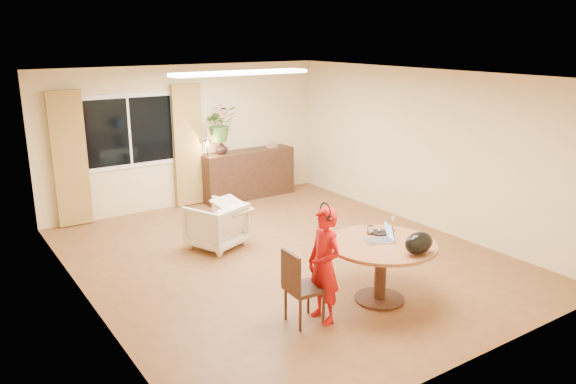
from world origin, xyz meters
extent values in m
plane|color=brown|center=(0.00, 0.00, 0.00)|extent=(6.50, 6.50, 0.00)
plane|color=white|center=(0.00, 0.00, 2.60)|extent=(6.50, 6.50, 0.00)
plane|color=#D5B68A|center=(0.00, 3.25, 1.30)|extent=(5.50, 0.00, 5.50)
plane|color=#D5B68A|center=(-2.75, 0.00, 1.30)|extent=(0.00, 6.50, 6.50)
plane|color=#D5B68A|center=(2.75, 0.00, 1.30)|extent=(0.00, 6.50, 6.50)
cube|color=white|center=(-1.10, 3.23, 1.50)|extent=(1.70, 0.02, 1.30)
cube|color=black|center=(-1.10, 3.22, 1.50)|extent=(1.55, 0.01, 1.15)
cube|color=white|center=(-1.10, 3.22, 1.50)|extent=(0.04, 0.01, 1.15)
cube|color=olive|center=(-2.15, 3.15, 1.15)|extent=(0.55, 0.08, 2.25)
cube|color=olive|center=(-0.05, 3.15, 1.15)|extent=(0.55, 0.08, 2.25)
cube|color=white|center=(0.00, 1.20, 2.57)|extent=(2.20, 0.35, 0.05)
cylinder|color=brown|center=(0.20, -1.77, 0.73)|extent=(1.31, 1.31, 0.04)
cylinder|color=black|center=(0.20, -1.77, 0.35)|extent=(0.14, 0.14, 0.71)
cylinder|color=black|center=(0.20, -1.77, 0.02)|extent=(0.61, 0.61, 0.03)
imported|color=red|center=(-0.66, -1.77, 0.66)|extent=(0.49, 0.32, 1.32)
imported|color=beige|center=(-0.63, 0.95, 0.34)|extent=(0.97, 0.98, 0.69)
cube|color=black|center=(1.13, 3.01, 0.47)|extent=(1.88, 0.46, 0.94)
imported|color=black|center=(0.56, 3.01, 1.06)|extent=(0.24, 0.24, 0.25)
imported|color=#286224|center=(0.55, 3.01, 1.52)|extent=(0.64, 0.57, 0.66)
camera|label=1|loc=(-4.21, -6.31, 3.13)|focal=35.00mm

